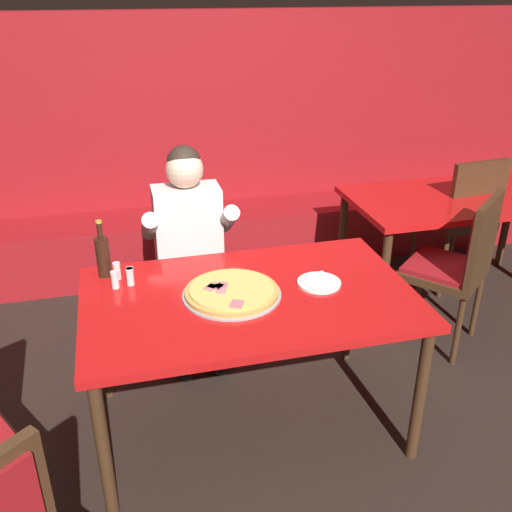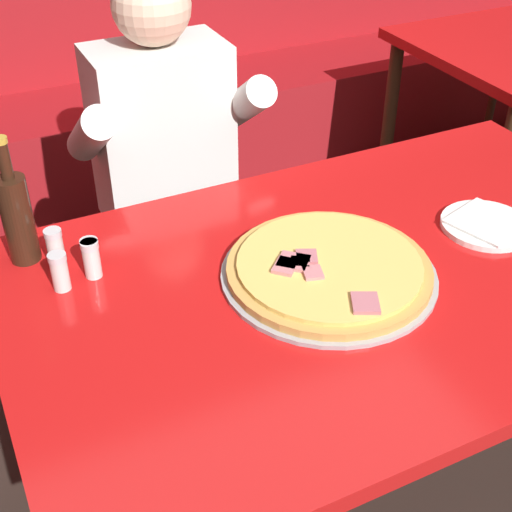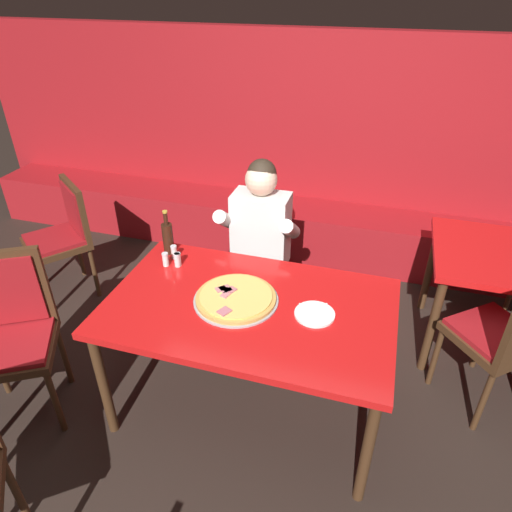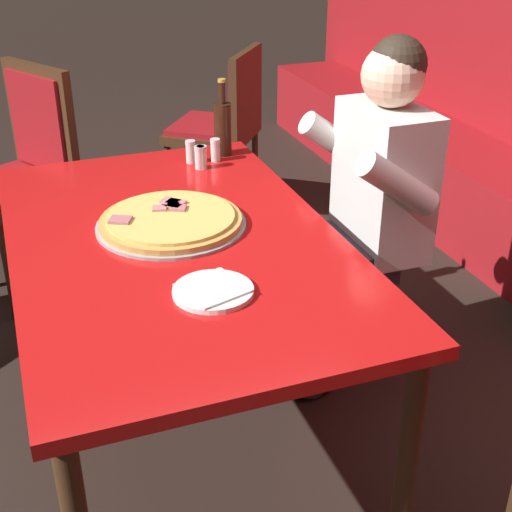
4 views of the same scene
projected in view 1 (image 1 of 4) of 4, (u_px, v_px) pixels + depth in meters
ground_plane at (250, 422)px, 2.98m from camera, size 24.00×24.00×0.00m
booth_wall_panel at (183, 141)px, 4.46m from camera, size 6.80×0.16×1.90m
booth_bench at (194, 241)px, 4.50m from camera, size 6.46×0.48×0.46m
main_dining_table at (249, 308)px, 2.67m from camera, size 1.53×0.95×0.77m
pizza at (232, 292)px, 2.63m from camera, size 0.46×0.46×0.05m
plate_white_paper at (319, 282)px, 2.73m from camera, size 0.21×0.21×0.02m
beer_bottle at (103, 255)px, 2.76m from camera, size 0.07×0.07×0.29m
shaker_red_pepper_flakes at (117, 272)px, 2.77m from camera, size 0.04×0.04×0.09m
shaker_parmesan at (130, 277)px, 2.72m from camera, size 0.04×0.04×0.09m
shaker_black_pepper at (115, 281)px, 2.68m from camera, size 0.04×0.04×0.09m
shaker_oregano at (130, 277)px, 2.71m from camera, size 0.04×0.04×0.09m
diner_seated_blue_shirt at (191, 248)px, 3.25m from camera, size 0.53×0.53×1.27m
dining_chair_far_right at (458, 261)px, 3.39m from camera, size 0.62×0.62×0.99m
dining_chair_side_aisle at (462, 212)px, 4.06m from camera, size 0.48×0.48×1.00m
background_dining_table at (459, 207)px, 3.90m from camera, size 1.51×0.81×0.77m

